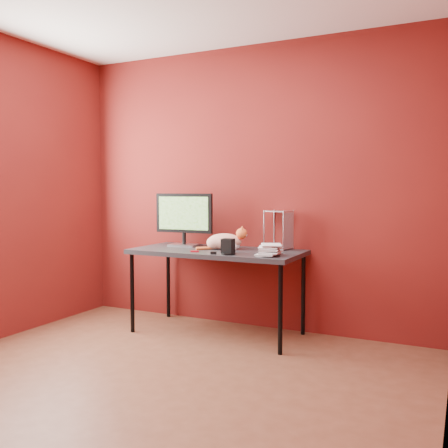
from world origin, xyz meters
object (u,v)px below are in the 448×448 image
at_px(book_stack, 261,190).
at_px(cat, 225,241).
at_px(desk, 217,255).
at_px(speaker, 228,247).
at_px(skull_mug, 231,247).
at_px(monitor, 184,217).

bearing_deg(book_stack, cat, 152.86).
height_order(desk, speaker, speaker).
bearing_deg(book_stack, skull_mug, -179.52).
bearing_deg(book_stack, desk, 160.65).
distance_m(desk, cat, 0.14).
relative_size(monitor, speaker, 4.35).
xyz_separation_m(skull_mug, book_stack, (0.27, 0.00, 0.47)).
xyz_separation_m(desk, book_stack, (0.48, -0.17, 0.57)).
distance_m(desk, book_stack, 0.77).
height_order(desk, book_stack, book_stack).
xyz_separation_m(speaker, book_stack, (0.25, 0.09, 0.46)).
relative_size(monitor, skull_mug, 5.37).
relative_size(desk, skull_mug, 14.09).
distance_m(cat, book_stack, 0.66).
relative_size(desk, speaker, 11.41).
relative_size(cat, speaker, 3.07).
distance_m(monitor, skull_mug, 0.71).
distance_m(desk, skull_mug, 0.29).
distance_m(skull_mug, speaker, 0.09).
bearing_deg(skull_mug, monitor, 157.57).
height_order(skull_mug, speaker, speaker).
bearing_deg(speaker, cat, 118.73).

